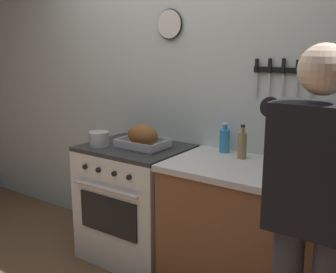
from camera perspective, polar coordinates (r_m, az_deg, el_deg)
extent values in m
cube|color=silver|center=(3.19, 2.50, 6.40)|extent=(6.00, 0.10, 2.60)
cube|color=black|center=(2.77, 15.74, 8.83)|extent=(0.40, 0.02, 0.04)
cube|color=silver|center=(2.84, 12.07, 7.14)|extent=(0.02, 0.00, 0.15)
cube|color=black|center=(2.83, 12.19, 9.60)|extent=(0.02, 0.02, 0.09)
cube|color=silver|center=(2.81, 13.77, 6.54)|extent=(0.02, 0.00, 0.20)
cube|color=black|center=(2.79, 13.93, 9.51)|extent=(0.02, 0.02, 0.09)
cube|color=silver|center=(2.77, 15.55, 6.79)|extent=(0.01, 0.00, 0.16)
cube|color=black|center=(2.76, 15.71, 9.40)|extent=(0.02, 0.02, 0.10)
cube|color=silver|center=(2.74, 17.32, 6.27)|extent=(0.01, 0.00, 0.19)
cube|color=black|center=(2.73, 17.52, 9.18)|extent=(0.02, 0.02, 0.09)
cube|color=silver|center=(2.72, 19.17, 6.41)|extent=(0.02, 0.00, 0.16)
cube|color=black|center=(2.71, 19.37, 9.10)|extent=(0.02, 0.02, 0.10)
cylinder|color=white|center=(3.18, 0.24, 15.31)|extent=(0.21, 0.02, 0.21)
torus|color=black|center=(3.18, 0.24, 15.31)|extent=(0.23, 0.02, 0.23)
cube|color=brown|center=(2.67, 20.80, -15.48)|extent=(2.00, 0.62, 0.86)
cube|color=silver|center=(2.49, 21.62, -6.29)|extent=(2.03, 0.65, 0.04)
cube|color=white|center=(3.25, -4.45, -9.29)|extent=(0.76, 0.62, 0.87)
cube|color=black|center=(3.03, -8.33, -10.80)|extent=(0.53, 0.01, 0.28)
cube|color=#2D2D2D|center=(3.11, -4.59, -1.58)|extent=(0.76, 0.62, 0.03)
cylinder|color=black|center=(3.05, -11.44, -4.13)|extent=(0.04, 0.02, 0.04)
cylinder|color=black|center=(2.96, -9.66, -4.59)|extent=(0.04, 0.02, 0.04)
cylinder|color=black|center=(2.86, -7.48, -5.14)|extent=(0.04, 0.02, 0.04)
cylinder|color=black|center=(2.77, -5.45, -5.65)|extent=(0.04, 0.02, 0.04)
cylinder|color=silver|center=(2.93, -8.85, -7.22)|extent=(0.61, 0.02, 0.02)
cube|color=black|center=(1.84, 19.81, -4.28)|extent=(0.38, 0.22, 0.56)
sphere|color=beige|center=(1.77, 20.84, 8.69)|extent=(0.21, 0.21, 0.21)
cylinder|color=black|center=(2.09, 16.46, 3.00)|extent=(0.09, 0.55, 0.22)
cube|color=#B7B7BC|center=(3.04, -3.51, -1.48)|extent=(0.34, 0.25, 0.01)
cube|color=#B7B7BC|center=(2.94, -5.03, -1.33)|extent=(0.34, 0.01, 0.05)
cube|color=#B7B7BC|center=(3.13, -2.09, -0.42)|extent=(0.34, 0.01, 0.05)
cube|color=#B7B7BC|center=(3.14, -5.94, -0.44)|extent=(0.01, 0.25, 0.05)
cube|color=#B7B7BC|center=(2.93, -0.92, -1.32)|extent=(0.01, 0.25, 0.05)
ellipsoid|color=brown|center=(3.02, -3.53, 0.16)|extent=(0.24, 0.18, 0.17)
cylinder|color=#B7B7BC|center=(3.13, -9.54, -0.33)|extent=(0.15, 0.15, 0.11)
cube|color=tan|center=(2.38, 21.12, -6.39)|extent=(0.36, 0.24, 0.02)
cylinder|color=#338CCC|center=(2.93, 7.86, -0.63)|extent=(0.07, 0.07, 0.16)
cylinder|color=#338CCC|center=(2.91, 7.92, 1.28)|extent=(0.03, 0.03, 0.04)
cylinder|color=white|center=(2.90, 7.93, 1.76)|extent=(0.04, 0.04, 0.01)
cylinder|color=#385623|center=(2.60, 16.83, -2.07)|extent=(0.07, 0.07, 0.23)
cylinder|color=#385623|center=(2.57, 17.02, 0.92)|extent=(0.03, 0.03, 0.05)
cylinder|color=black|center=(2.56, 17.07, 1.62)|extent=(0.04, 0.04, 0.01)
cylinder|color=#997F4C|center=(2.79, 10.23, -1.25)|extent=(0.06, 0.06, 0.18)
cylinder|color=#997F4C|center=(2.76, 10.32, 0.92)|extent=(0.03, 0.03, 0.04)
cylinder|color=black|center=(2.76, 10.34, 1.46)|extent=(0.03, 0.03, 0.01)
cylinder|color=#47141E|center=(2.68, 16.07, -1.42)|extent=(0.07, 0.07, 0.24)
cylinder|color=#47141E|center=(2.65, 16.26, 1.67)|extent=(0.03, 0.03, 0.05)
cylinder|color=maroon|center=(2.64, 16.31, 2.38)|extent=(0.04, 0.04, 0.01)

